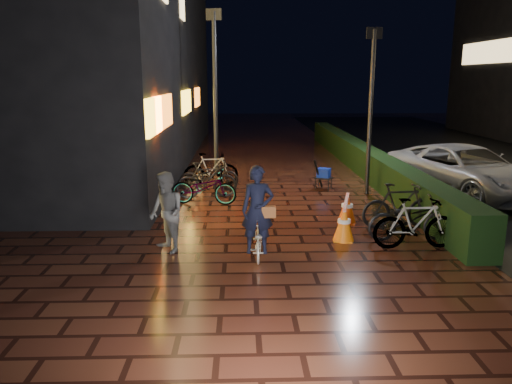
{
  "coord_description": "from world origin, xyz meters",
  "views": [
    {
      "loc": [
        -1.34,
        -10.82,
        3.5
      ],
      "look_at": [
        -1.02,
        -0.33,
        1.1
      ],
      "focal_mm": 35.0,
      "sensor_mm": 36.0,
      "label": 1
    }
  ],
  "objects_px": {
    "cyclist": "(258,224)",
    "van": "(465,171)",
    "bystander_person": "(166,213)",
    "traffic_barrier": "(346,216)",
    "cart_assembly": "(323,174)"
  },
  "relations": [
    {
      "from": "van",
      "to": "cart_assembly",
      "type": "distance_m",
      "value": 4.28
    },
    {
      "from": "van",
      "to": "cyclist",
      "type": "height_order",
      "value": "cyclist"
    },
    {
      "from": "van",
      "to": "traffic_barrier",
      "type": "height_order",
      "value": "van"
    },
    {
      "from": "bystander_person",
      "to": "cyclist",
      "type": "bearing_deg",
      "value": 43.63
    },
    {
      "from": "van",
      "to": "cart_assembly",
      "type": "bearing_deg",
      "value": 148.21
    },
    {
      "from": "cyclist",
      "to": "van",
      "type": "bearing_deg",
      "value": 39.12
    },
    {
      "from": "van",
      "to": "cart_assembly",
      "type": "height_order",
      "value": "van"
    },
    {
      "from": "van",
      "to": "cart_assembly",
      "type": "relative_size",
      "value": 5.45
    },
    {
      "from": "cart_assembly",
      "to": "bystander_person",
      "type": "bearing_deg",
      "value": -125.79
    },
    {
      "from": "cyclist",
      "to": "bystander_person",
      "type": "bearing_deg",
      "value": 168.09
    },
    {
      "from": "van",
      "to": "cart_assembly",
      "type": "xyz_separation_m",
      "value": [
        -4.18,
        0.87,
        -0.25
      ]
    },
    {
      "from": "cart_assembly",
      "to": "van",
      "type": "bearing_deg",
      "value": -11.74
    },
    {
      "from": "van",
      "to": "cyclist",
      "type": "relative_size",
      "value": 2.91
    },
    {
      "from": "bystander_person",
      "to": "traffic_barrier",
      "type": "relative_size",
      "value": 0.9
    },
    {
      "from": "bystander_person",
      "to": "van",
      "type": "bearing_deg",
      "value": 85.93
    }
  ]
}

